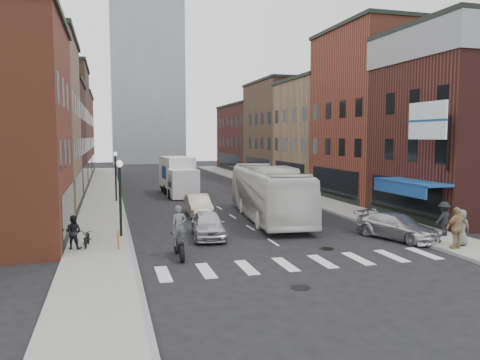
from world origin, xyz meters
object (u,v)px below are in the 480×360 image
Objects in this scene: sedan_left_far at (198,205)px; ped_right_c at (461,227)px; streetlamp_near at (120,184)px; streetlamp_far at (115,167)px; motorcycle_rider at (179,234)px; parked_bicycle at (87,238)px; billboard_sign at (428,122)px; ped_left_solo at (73,232)px; bike_rack at (118,239)px; curb_car at (397,226)px; ped_right_b at (457,228)px; box_truck at (179,177)px; transit_bus at (268,193)px; sedan_left_near at (208,224)px; ped_right_a at (444,219)px.

ped_right_c is (10.34, -12.73, 0.32)m from sedan_left_far.
streetlamp_far is at bearing 90.00° from streetlamp_near.
motorcycle_rider reaches higher than parked_bicycle.
streetlamp_near is (-15.99, 3.50, -3.22)m from billboard_sign.
motorcycle_rider reaches higher than ped_left_solo.
streetlamp_near is 3.59m from bike_rack.
streetlamp_near is at bearing 144.18° from curb_car.
streetlamp_near is 2.36× the size of ped_right_c.
parked_bicycle is at bearing 154.17° from bike_rack.
billboard_sign is at bearing -6.28° from curb_car.
bike_rack is at bearing 154.97° from curb_car.
ped_right_b reaches higher than curb_car.
ped_right_c is (17.21, -4.63, 0.45)m from parked_bicycle.
ped_left_solo is at bearing 168.61° from bike_rack.
ped_right_b is at bearing -91.72° from curb_car.
box_truck is at bearing 90.32° from sedan_left_far.
transit_bus is 5.00m from sedan_left_far.
ped_right_c is (10.00, -24.12, -0.68)m from box_truck.
billboard_sign is 2.34× the size of ped_left_solo.
sedan_left_far is 2.66× the size of parked_bicycle.
sedan_left_near is 6.15m from parked_bicycle.
ped_left_solo is at bearing -161.79° from sedan_left_near.
curb_car is 3.17m from ped_right_c.
motorcycle_rider is at bearing -10.17° from ped_right_a.
ped_left_solo is (-16.10, 1.70, 0.28)m from curb_car.
ped_left_solo is (-2.00, 0.40, 0.39)m from bike_rack.
motorcycle_rider is at bearing -30.05° from parked_bicycle.
streetlamp_far is at bearing 107.92° from curb_car.
bike_rack is at bearing 0.32° from ped_right_c.
sedan_left_far reaches higher than bike_rack.
billboard_sign reaches higher than box_truck.
sedan_left_near is at bearing -73.47° from streetlamp_far.
streetlamp_far is at bearing -59.67° from ped_right_a.
sedan_left_far is at bearing 153.94° from transit_bus.
streetlamp_far reaches higher than ped_right_b.
streetlamp_near is at bearing -111.22° from ped_left_solo.
ped_left_solo is at bearing 0.62° from ped_right_c.
box_truck is 4.49× the size of ped_right_a.
ped_right_a is at bearing -42.70° from transit_bus.
sedan_left_near reaches higher than bike_rack.
ped_right_a is (18.55, -2.25, 0.11)m from ped_left_solo.
streetlamp_near reaches higher than ped_right_a.
billboard_sign is 18.95m from ped_left_solo.
ped_right_b is at bearing -10.35° from motorcycle_rider.
parked_bicycle is at bearing -0.71° from ped_right_c.
curb_car is at bearing -166.52° from billboard_sign.
transit_bus is (9.39, 3.46, -1.19)m from streetlamp_near.
ped_left_solo is (-7.46, -8.38, 0.24)m from sedan_left_far.
ped_right_b is (-1.06, -3.66, -5.01)m from billboard_sign.
ped_left_solo is at bearing -13.86° from ped_right_b.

